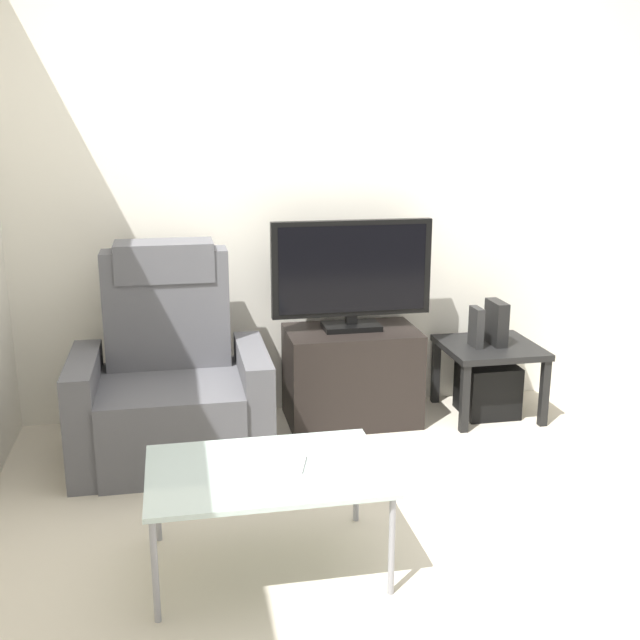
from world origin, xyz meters
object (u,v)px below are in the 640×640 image
Objects in this scene: coffee_table at (266,475)px; side_table at (489,355)px; television at (352,273)px; subwoofer_box at (487,388)px; tv_stand at (352,375)px; cell_phone at (295,464)px; recliner_armchair at (171,385)px; book_upright at (476,327)px; game_console at (496,323)px.

side_table is at bearing 42.24° from coffee_table.
television reaches higher than subwoofer_box.
tv_stand is 0.82× the size of television.
cell_phone is (-0.55, -1.41, -0.45)m from television.
tv_stand reaches higher than coffee_table.
recliner_armchair is at bearing -164.78° from television.
recliner_armchair is 1.84m from side_table.
side_table is 2.35× the size of book_upright.
game_console is at bearing 60.23° from cell_phone.
tv_stand is 1.55m from coffee_table.
recliner_armchair is 4.25× the size of game_console.
tv_stand is 0.69× the size of recliner_armchair.
game_console is (0.04, 0.01, 0.19)m from side_table.
side_table is 3.60× the size of cell_phone.
coffee_table is (-0.66, -1.41, -0.48)m from television.
subwoofer_box is 1.93m from cell_phone.
book_upright is 1.83m from cell_phone.
coffee_table is at bearing -115.18° from television.
tv_stand is 2.41× the size of subwoofer_box.
tv_stand reaches higher than subwoofer_box.
subwoofer_box is (0.00, 0.00, -0.21)m from side_table.
game_console is 2.03m from coffee_table.
game_console is 0.28× the size of coffee_table.
recliner_armchair is at bearing -165.79° from tv_stand.
side_table is at bearing -4.97° from television.
subwoofer_box is at bearing -3.64° from tv_stand.
game_console is at bearing -2.81° from tv_stand.
subwoofer_box is 0.34× the size of coffee_table.
television reaches higher than coffee_table.
cell_phone is at bearing -136.09° from game_console.
game_console is at bearing 2.98° from recliner_armchair.
book_upright is (0.71, -0.07, 0.27)m from tv_stand.
game_console reaches higher than coffee_table.
tv_stand is 0.82m from subwoofer_box.
side_table is at bearing -164.05° from game_console.
tv_stand is at bearing 176.36° from subwoofer_box.
game_console is (1.86, 0.22, 0.18)m from recliner_armchair.
cell_phone is at bearing -71.28° from recliner_armchair.
side_table reaches higher than coffee_table.
subwoofer_box is 0.40m from book_upright.
subwoofer_box is at bearing 11.31° from book_upright.
side_table is 1.91m from cell_phone.
tv_stand is 4.94× the size of cell_phone.
game_console is at bearing 15.95° from side_table.
subwoofer_box is 1.21× the size of game_console.
cell_phone reaches higher than coffee_table.
book_upright is (0.71, -0.09, -0.33)m from television.
coffee_table is at bearing -137.76° from subwoofer_box.
book_upright reaches higher than coffee_table.
recliner_armchair is 1.75m from book_upright.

